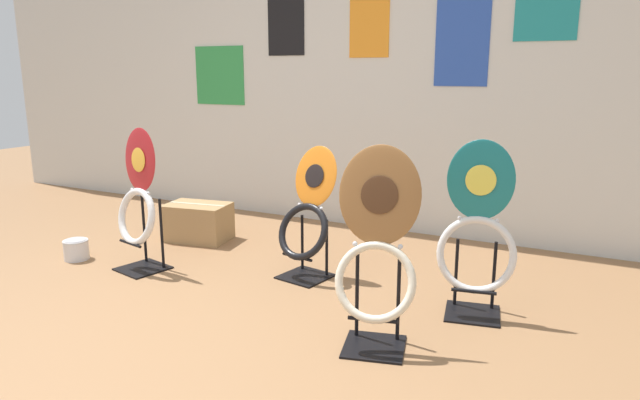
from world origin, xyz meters
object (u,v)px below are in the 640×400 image
(toilet_seat_display_teal_sax, at_px, (477,238))
(storage_box, at_px, (198,222))
(toilet_seat_display_woodgrain, at_px, (377,252))
(paint_can, at_px, (76,249))
(toilet_seat_display_crimson_swirl, at_px, (138,207))
(toilet_seat_display_orange_sun, at_px, (307,221))

(toilet_seat_display_teal_sax, bearing_deg, storage_box, 168.87)
(toilet_seat_display_woodgrain, relative_size, paint_can, 5.60)
(toilet_seat_display_woodgrain, distance_m, paint_can, 2.32)
(toilet_seat_display_crimson_swirl, bearing_deg, paint_can, -174.34)
(toilet_seat_display_crimson_swirl, distance_m, paint_can, 0.65)
(storage_box, bearing_deg, toilet_seat_display_teal_sax, -11.13)
(toilet_seat_display_crimson_swirl, relative_size, toilet_seat_display_teal_sax, 0.99)
(toilet_seat_display_woodgrain, bearing_deg, toilet_seat_display_orange_sun, 137.53)
(toilet_seat_display_crimson_swirl, bearing_deg, toilet_seat_display_orange_sun, 20.27)
(toilet_seat_display_crimson_swirl, distance_m, toilet_seat_display_woodgrain, 1.76)
(toilet_seat_display_crimson_swirl, xyz_separation_m, paint_can, (-0.55, -0.05, -0.34))
(toilet_seat_display_woodgrain, xyz_separation_m, storage_box, (-1.83, 0.98, -0.32))
(storage_box, bearing_deg, toilet_seat_display_crimson_swirl, -81.52)
(toilet_seat_display_woodgrain, distance_m, toilet_seat_display_orange_sun, 0.98)
(toilet_seat_display_woodgrain, distance_m, storage_box, 2.10)
(paint_can, bearing_deg, toilet_seat_display_teal_sax, 7.06)
(toilet_seat_display_woodgrain, height_order, paint_can, toilet_seat_display_woodgrain)
(toilet_seat_display_woodgrain, xyz_separation_m, toilet_seat_display_orange_sun, (-0.72, 0.66, -0.10))
(toilet_seat_display_crimson_swirl, distance_m, toilet_seat_display_orange_sun, 1.08)
(paint_can, xyz_separation_m, storage_box, (0.44, 0.75, 0.06))
(toilet_seat_display_teal_sax, height_order, storage_box, toilet_seat_display_teal_sax)
(toilet_seat_display_crimson_swirl, height_order, storage_box, toilet_seat_display_crimson_swirl)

